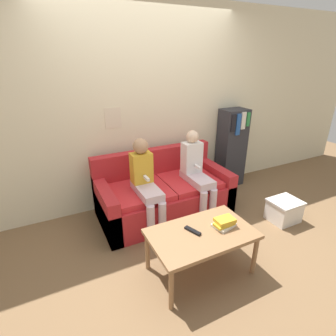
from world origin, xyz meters
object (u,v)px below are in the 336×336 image
couch (163,194)px  tv_remote (193,231)px  coffee_table (201,237)px  person_left (146,181)px  bookshelf (231,148)px  storage_box (284,210)px  person_right (197,171)px

couch → tv_remote: 1.09m
coffee_table → person_left: size_ratio=0.88×
couch → bookshelf: size_ratio=1.37×
couch → storage_box: (1.28, -0.85, -0.13)m
person_right → bookshelf: bookshelf is taller
person_left → storage_box: size_ratio=2.93×
couch → storage_box: couch is taller
person_left → bookshelf: bearing=17.2°
couch → person_left: person_left is taller
tv_remote → storage_box: size_ratio=0.47×
person_right → couch: bearing=152.4°
person_right → tv_remote: (-0.57, -0.86, -0.14)m
person_right → storage_box: 1.21m
person_right → storage_box: (0.91, -0.65, -0.46)m
person_left → bookshelf: (1.65, 0.51, 0.00)m
coffee_table → person_left: 0.95m
bookshelf → storage_box: 1.25m
person_left → bookshelf: bookshelf is taller
tv_remote → person_left: bearing=76.5°
couch → person_right: person_right is taller
bookshelf → tv_remote: bearing=-138.3°
tv_remote → storage_box: (1.49, 0.21, -0.32)m
coffee_table → person_right: person_right is taller
tv_remote → bookshelf: bearing=21.0°
coffee_table → storage_box: (1.42, 0.25, -0.26)m
couch → coffee_table: 1.11m
person_right → tv_remote: person_right is taller
person_left → person_right: person_right is taller
tv_remote → storage_box: tv_remote is taller
coffee_table → bookshelf: 2.05m
person_right → person_left: bearing=179.8°
person_right → tv_remote: 1.04m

